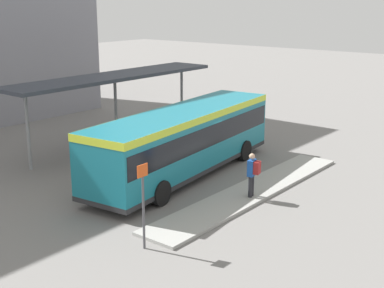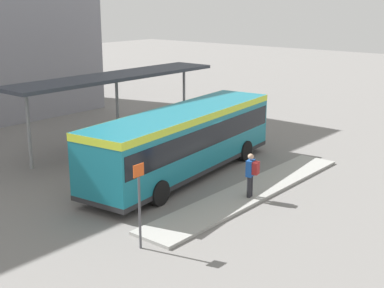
# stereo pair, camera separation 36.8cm
# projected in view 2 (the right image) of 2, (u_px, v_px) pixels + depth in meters

# --- Properties ---
(ground_plane) EXTENTS (120.00, 120.00, 0.00)m
(ground_plane) POSITION_uv_depth(u_px,v_px,m) (184.00, 175.00, 24.06)
(ground_plane) COLOR slate
(curb_island) EXTENTS (11.91, 1.80, 0.12)m
(curb_island) POSITION_uv_depth(u_px,v_px,m) (250.00, 192.00, 21.81)
(curb_island) COLOR #9E9E99
(curb_island) RESTS_ON ground_plane
(city_bus) EXTENTS (11.57, 3.87, 2.97)m
(city_bus) POSITION_uv_depth(u_px,v_px,m) (184.00, 138.00, 23.61)
(city_bus) COLOR #197284
(city_bus) RESTS_ON ground_plane
(pedestrian_waiting) EXTENTS (0.47, 0.51, 1.77)m
(pedestrian_waiting) POSITION_uv_depth(u_px,v_px,m) (251.00, 172.00, 20.82)
(pedestrian_waiting) COLOR #232328
(pedestrian_waiting) RESTS_ON curb_island
(bicycle_green) EXTENTS (0.48, 1.70, 0.74)m
(bicycle_green) POSITION_uv_depth(u_px,v_px,m) (230.00, 122.00, 32.81)
(bicycle_green) COLOR black
(bicycle_green) RESTS_ON ground_plane
(bicycle_blue) EXTENTS (0.48, 1.70, 0.73)m
(bicycle_blue) POSITION_uv_depth(u_px,v_px,m) (220.00, 120.00, 33.32)
(bicycle_blue) COLOR black
(bicycle_blue) RESTS_ON ground_plane
(bicycle_white) EXTENTS (0.48, 1.63, 0.71)m
(bicycle_white) POSITION_uv_depth(u_px,v_px,m) (212.00, 118.00, 33.88)
(bicycle_white) COLOR black
(bicycle_white) RESTS_ON ground_plane
(station_shelter) EXTENTS (12.89, 2.52, 3.83)m
(station_shelter) POSITION_uv_depth(u_px,v_px,m) (116.00, 78.00, 28.08)
(station_shelter) COLOR #383D47
(station_shelter) RESTS_ON ground_plane
(potted_planter_near_shelter) EXTENTS (1.03, 1.03, 1.47)m
(potted_planter_near_shelter) POSITION_uv_depth(u_px,v_px,m) (116.00, 145.00, 26.24)
(potted_planter_near_shelter) COLOR slate
(potted_planter_near_shelter) RESTS_ON ground_plane
(platform_sign) EXTENTS (0.44, 0.08, 2.80)m
(platform_sign) POSITION_uv_depth(u_px,v_px,m) (139.00, 202.00, 16.62)
(platform_sign) COLOR #4C4C51
(platform_sign) RESTS_ON ground_plane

